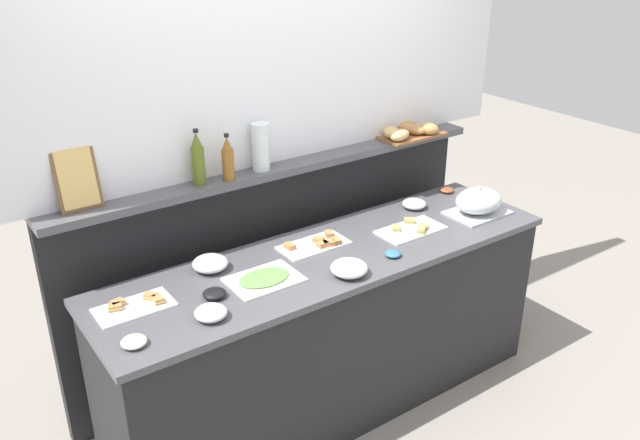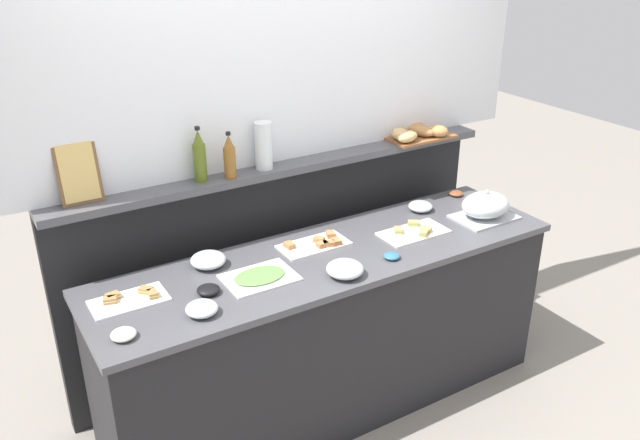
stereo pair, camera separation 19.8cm
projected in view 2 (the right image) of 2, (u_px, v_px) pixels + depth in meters
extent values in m
plane|color=gray|center=(278.00, 347.00, 4.14)|extent=(12.00, 12.00, 0.00)
cube|color=black|center=(330.00, 335.00, 3.48)|extent=(2.38, 0.63, 0.89)
cube|color=#4C4C51|center=(330.00, 257.00, 3.29)|extent=(2.42, 0.67, 0.03)
cube|color=black|center=(282.00, 266.00, 3.81)|extent=(2.52, 0.08, 1.22)
cube|color=#4C4C51|center=(284.00, 166.00, 3.51)|extent=(2.52, 0.22, 0.04)
cube|color=white|center=(274.00, 31.00, 3.27)|extent=(3.12, 0.08, 1.34)
cube|color=white|center=(314.00, 245.00, 3.37)|extent=(0.36, 0.18, 0.01)
cube|color=#AD7A47|center=(319.00, 241.00, 3.38)|extent=(0.07, 0.07, 0.01)
cube|color=#D1664C|center=(319.00, 240.00, 3.38)|extent=(0.07, 0.07, 0.01)
cube|color=#AD7A47|center=(319.00, 238.00, 3.38)|extent=(0.07, 0.07, 0.01)
cube|color=#AD7A47|center=(336.00, 243.00, 3.37)|extent=(0.05, 0.06, 0.01)
cube|color=#D1664C|center=(336.00, 241.00, 3.36)|extent=(0.05, 0.06, 0.01)
cube|color=#AD7A47|center=(336.00, 240.00, 3.36)|extent=(0.05, 0.06, 0.01)
cube|color=#AD7A47|center=(330.00, 236.00, 3.44)|extent=(0.06, 0.07, 0.01)
cube|color=#D1664C|center=(331.00, 234.00, 3.44)|extent=(0.06, 0.07, 0.01)
cube|color=#AD7A47|center=(331.00, 233.00, 3.43)|extent=(0.06, 0.07, 0.01)
cube|color=#AD7A47|center=(329.00, 245.00, 3.34)|extent=(0.07, 0.06, 0.01)
cube|color=#D1664C|center=(329.00, 244.00, 3.34)|extent=(0.07, 0.06, 0.01)
cube|color=#AD7A47|center=(329.00, 242.00, 3.34)|extent=(0.07, 0.06, 0.01)
cube|color=#AD7A47|center=(289.00, 247.00, 3.33)|extent=(0.04, 0.06, 0.01)
cube|color=#D1664C|center=(289.00, 245.00, 3.32)|extent=(0.04, 0.06, 0.01)
cube|color=#AD7A47|center=(289.00, 244.00, 3.32)|extent=(0.04, 0.06, 0.01)
cube|color=#AD7A47|center=(322.00, 246.00, 3.33)|extent=(0.06, 0.04, 0.01)
cube|color=#D1664C|center=(322.00, 245.00, 3.33)|extent=(0.06, 0.04, 0.01)
cube|color=#AD7A47|center=(322.00, 243.00, 3.33)|extent=(0.06, 0.04, 0.01)
cube|color=white|center=(414.00, 233.00, 3.50)|extent=(0.37, 0.19, 0.01)
cube|color=tan|center=(413.00, 225.00, 3.56)|extent=(0.07, 0.06, 0.01)
cube|color=#66994C|center=(413.00, 223.00, 3.56)|extent=(0.07, 0.06, 0.01)
cube|color=tan|center=(413.00, 222.00, 3.56)|extent=(0.07, 0.06, 0.01)
cube|color=tan|center=(398.00, 232.00, 3.48)|extent=(0.06, 0.07, 0.01)
cube|color=#66994C|center=(398.00, 230.00, 3.48)|extent=(0.06, 0.07, 0.01)
cube|color=tan|center=(398.00, 229.00, 3.48)|extent=(0.06, 0.07, 0.01)
cube|color=tan|center=(426.00, 231.00, 3.49)|extent=(0.06, 0.07, 0.01)
cube|color=#66994C|center=(426.00, 229.00, 3.49)|extent=(0.06, 0.07, 0.01)
cube|color=tan|center=(426.00, 228.00, 3.49)|extent=(0.06, 0.07, 0.01)
cube|color=tan|center=(424.00, 234.00, 3.45)|extent=(0.07, 0.07, 0.01)
cube|color=#66994C|center=(424.00, 233.00, 3.45)|extent=(0.07, 0.07, 0.01)
cube|color=tan|center=(424.00, 232.00, 3.45)|extent=(0.07, 0.07, 0.01)
cube|color=white|center=(129.00, 301.00, 2.88)|extent=(0.33, 0.18, 0.01)
cube|color=#AD7A47|center=(113.00, 298.00, 2.88)|extent=(0.06, 0.05, 0.01)
cube|color=#E5C666|center=(113.00, 296.00, 2.88)|extent=(0.06, 0.05, 0.01)
cube|color=#AD7A47|center=(113.00, 294.00, 2.88)|extent=(0.06, 0.05, 0.01)
cube|color=#AD7A47|center=(146.00, 292.00, 2.93)|extent=(0.07, 0.07, 0.01)
cube|color=#E5C666|center=(146.00, 290.00, 2.93)|extent=(0.07, 0.07, 0.01)
cube|color=#AD7A47|center=(146.00, 289.00, 2.92)|extent=(0.07, 0.07, 0.01)
cube|color=#AD7A47|center=(153.00, 295.00, 2.90)|extent=(0.04, 0.06, 0.01)
cube|color=#E5C666|center=(153.00, 294.00, 2.90)|extent=(0.04, 0.06, 0.01)
cube|color=#AD7A47|center=(152.00, 292.00, 2.89)|extent=(0.04, 0.06, 0.01)
cube|color=#AD7A47|center=(110.00, 302.00, 2.86)|extent=(0.06, 0.05, 0.01)
cube|color=#E5C666|center=(110.00, 300.00, 2.85)|extent=(0.06, 0.05, 0.01)
cube|color=#AD7A47|center=(110.00, 298.00, 2.85)|extent=(0.06, 0.05, 0.01)
cube|color=white|center=(260.00, 278.00, 3.06)|extent=(0.33, 0.24, 0.01)
ellipsoid|color=#66994C|center=(260.00, 276.00, 3.06)|extent=(0.25, 0.17, 0.01)
cube|color=#B7BABF|center=(484.00, 217.00, 3.67)|extent=(0.34, 0.24, 0.01)
ellipsoid|color=silver|center=(485.00, 205.00, 3.64)|extent=(0.29, 0.23, 0.14)
sphere|color=#B7BABF|center=(487.00, 192.00, 3.61)|extent=(0.02, 0.02, 0.02)
ellipsoid|color=silver|center=(345.00, 269.00, 3.08)|extent=(0.18, 0.18, 0.07)
ellipsoid|color=#BF4C3F|center=(345.00, 271.00, 3.08)|extent=(0.14, 0.14, 0.04)
ellipsoid|color=silver|center=(208.00, 260.00, 3.16)|extent=(0.17, 0.17, 0.07)
ellipsoid|color=#F28C4C|center=(208.00, 262.00, 3.17)|extent=(0.13, 0.13, 0.04)
ellipsoid|color=silver|center=(202.00, 309.00, 2.78)|extent=(0.14, 0.14, 0.06)
ellipsoid|color=#599959|center=(202.00, 311.00, 2.79)|extent=(0.11, 0.11, 0.03)
ellipsoid|color=silver|center=(420.00, 206.00, 3.76)|extent=(0.14, 0.14, 0.05)
ellipsoid|color=white|center=(420.00, 208.00, 3.76)|extent=(0.11, 0.11, 0.03)
ellipsoid|color=brown|center=(456.00, 193.00, 3.96)|extent=(0.09, 0.09, 0.03)
ellipsoid|color=black|center=(208.00, 290.00, 2.94)|extent=(0.10, 0.10, 0.04)
ellipsoid|color=silver|center=(123.00, 334.00, 2.63)|extent=(0.10, 0.10, 0.04)
ellipsoid|color=teal|center=(392.00, 256.00, 3.24)|extent=(0.08, 0.08, 0.03)
cylinder|color=#8E5B23|center=(230.00, 162.00, 3.26)|extent=(0.06, 0.06, 0.16)
cone|color=#8E5B23|center=(228.00, 141.00, 3.22)|extent=(0.05, 0.05, 0.06)
cylinder|color=black|center=(228.00, 133.00, 3.20)|extent=(0.02, 0.02, 0.02)
cylinder|color=#56661E|center=(200.00, 163.00, 3.21)|extent=(0.06, 0.06, 0.19)
cone|color=#56661E|center=(198.00, 137.00, 3.16)|extent=(0.05, 0.05, 0.07)
cylinder|color=black|center=(197.00, 128.00, 3.14)|extent=(0.03, 0.03, 0.02)
cube|color=brown|center=(418.00, 136.00, 3.89)|extent=(0.40, 0.26, 0.02)
ellipsoid|color=#B7844C|center=(438.00, 131.00, 3.84)|extent=(0.15, 0.16, 0.07)
ellipsoid|color=tan|center=(400.00, 134.00, 3.79)|extent=(0.13, 0.14, 0.07)
ellipsoid|color=tan|center=(407.00, 137.00, 3.75)|extent=(0.17, 0.13, 0.06)
ellipsoid|color=#AD7A47|center=(417.00, 127.00, 3.92)|extent=(0.14, 0.10, 0.05)
ellipsoid|color=#AD7A47|center=(422.00, 131.00, 3.85)|extent=(0.14, 0.18, 0.06)
cube|color=brown|center=(78.00, 172.00, 2.96)|extent=(0.19, 0.07, 0.29)
cube|color=#E0B766|center=(78.00, 173.00, 2.95)|extent=(0.16, 0.06, 0.26)
cylinder|color=silver|center=(264.00, 146.00, 3.36)|extent=(0.09, 0.09, 0.25)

